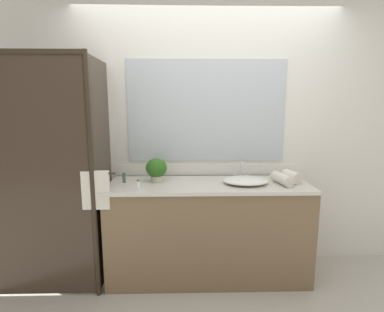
{
  "coord_description": "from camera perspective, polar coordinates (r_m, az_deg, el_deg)",
  "views": [
    {
      "loc": [
        -0.21,
        -2.52,
        1.58
      ],
      "look_at": [
        -0.15,
        0.0,
        1.15
      ],
      "focal_mm": 27.03,
      "sensor_mm": 36.0,
      "label": 1
    }
  ],
  "objects": [
    {
      "name": "wall_back_with_mirror",
      "position": [
        2.88,
        2.83,
        4.23
      ],
      "size": [
        4.4,
        0.06,
        2.6
      ],
      "color": "silver",
      "rests_on": "ground_plane"
    },
    {
      "name": "shower_enclosure",
      "position": [
        2.62,
        -25.37,
        -3.52
      ],
      "size": [
        1.2,
        0.59,
        2.0
      ],
      "color": "#2D2319",
      "rests_on": "ground_plane"
    },
    {
      "name": "amenity_bottle_shampoo",
      "position": [
        2.43,
        -10.57,
        -5.71
      ],
      "size": [
        0.03,
        0.03,
        0.09
      ],
      "color": "white",
      "rests_on": "vanity_cabinet"
    },
    {
      "name": "amenity_bottle_body_wash",
      "position": [
        2.7,
        -13.24,
        -4.24
      ],
      "size": [
        0.03,
        0.03,
        0.09
      ],
      "color": "#4C7056",
      "rests_on": "vanity_cabinet"
    },
    {
      "name": "rolled_towel_near_edge",
      "position": [
        2.79,
        19.07,
        -3.86
      ],
      "size": [
        0.15,
        0.22,
        0.1
      ],
      "primitive_type": "cylinder",
      "rotation": [
        1.57,
        0.0,
        0.22
      ],
      "color": "silver",
      "rests_on": "vanity_cabinet"
    },
    {
      "name": "potted_plant",
      "position": [
        2.67,
        -7.05,
        -2.51
      ],
      "size": [
        0.19,
        0.19,
        0.21
      ],
      "color": "beige",
      "rests_on": "vanity_cabinet"
    },
    {
      "name": "rolled_towel_middle",
      "position": [
        2.69,
        17.35,
        -4.34
      ],
      "size": [
        0.14,
        0.27,
        0.09
      ],
      "primitive_type": "cylinder",
      "rotation": [
        1.57,
        0.0,
        0.21
      ],
      "color": "silver",
      "rests_on": "vanity_cabinet"
    },
    {
      "name": "ground_plane",
      "position": [
        2.98,
        3.12,
        -22.36
      ],
      "size": [
        8.0,
        8.0,
        0.0
      ],
      "primitive_type": "plane",
      "color": "#B7B2A8"
    },
    {
      "name": "sink_basin",
      "position": [
        2.63,
        10.5,
        -4.77
      ],
      "size": [
        0.41,
        0.31,
        0.06
      ],
      "primitive_type": "ellipsoid",
      "color": "white",
      "rests_on": "vanity_cabinet"
    },
    {
      "name": "vanity_cabinet",
      "position": [
        2.77,
        3.19,
        -14.34
      ],
      "size": [
        1.8,
        0.58,
        0.9
      ],
      "color": "brown",
      "rests_on": "ground_plane"
    },
    {
      "name": "faucet",
      "position": [
        2.82,
        9.69,
        -3.31
      ],
      "size": [
        0.17,
        0.14,
        0.16
      ],
      "color": "silver",
      "rests_on": "vanity_cabinet"
    }
  ]
}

